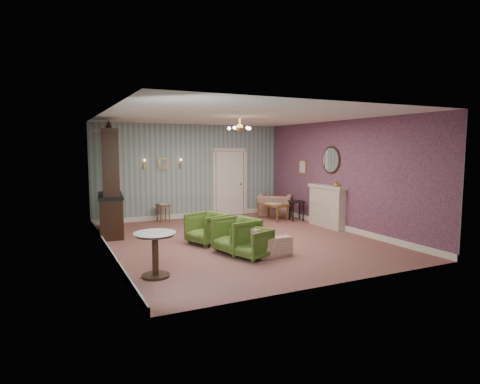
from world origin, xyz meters
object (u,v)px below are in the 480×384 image
side_table_black (296,211)px  olive_chair_b (236,234)px  olive_chair_a (252,242)px  sofa_chintz (253,231)px  wingback_chair (275,201)px  pedestal_table (155,255)px  dresser (110,179)px  coffee_table (273,212)px  olive_chair_c (207,227)px  fireplace (327,206)px

side_table_black → olive_chair_b: bearing=-141.1°
olive_chair_a → sofa_chintz: sofa_chintz is taller
olive_chair_b → wingback_chair: bearing=127.0°
olive_chair_a → pedestal_table: 2.05m
dresser → coffee_table: dresser is taller
olive_chair_a → coffee_table: bearing=124.5°
olive_chair_c → side_table_black: size_ratio=1.29×
olive_chair_a → pedestal_table: (-2.02, -0.35, 0.06)m
olive_chair_a → dresser: size_ratio=0.24×
olive_chair_c → side_table_black: (3.48, 1.59, -0.09)m
olive_chair_b → wingback_chair: wingback_chair is taller
sofa_chintz → dresser: bearing=39.8°
sofa_chintz → olive_chair_b: bearing=111.1°
pedestal_table → coffee_table: bearing=40.5°
sofa_chintz → olive_chair_c: bearing=41.3°
olive_chair_a → side_table_black: bearing=115.3°
dresser → coffee_table: (4.74, 0.03, -1.15)m
olive_chair_b → fireplace: (3.43, 1.42, 0.18)m
sofa_chintz → coffee_table: size_ratio=1.99×
olive_chair_b → fireplace: fireplace is taller
olive_chair_a → sofa_chintz: (0.40, 0.74, 0.05)m
wingback_chair → olive_chair_c: bearing=74.1°
fireplace → side_table_black: fireplace is taller
olive_chair_c → coffee_table: olive_chair_c is taller
olive_chair_a → dresser: (-2.18, 3.53, 1.07)m
olive_chair_a → olive_chair_c: (-0.37, 1.53, 0.06)m
coffee_table → side_table_black: 0.71m
wingback_chair → dresser: bearing=43.2°
olive_chair_b → sofa_chintz: bearing=101.5°
sofa_chintz → wingback_chair: bearing=-40.2°
olive_chair_b → olive_chair_c: (-0.26, 1.01, -0.01)m
olive_chair_c → sofa_chintz: olive_chair_c is taller
fireplace → pedestal_table: bearing=-156.9°
pedestal_table → fireplace: bearing=23.1°
coffee_table → dresser: bearing=-179.6°
olive_chair_a → fireplace: (3.33, 1.93, 0.25)m
olive_chair_b → fireplace: bearing=99.7°
olive_chair_a → olive_chair_b: (-0.10, 0.52, 0.07)m
coffee_table → side_table_black: size_ratio=1.63×
pedestal_table → side_table_black: bearing=34.0°
wingback_chair → pedestal_table: bearing=77.8°
sofa_chintz → coffee_table: (2.16, 2.82, -0.13)m
olive_chair_a → wingback_chair: 5.18m
pedestal_table → olive_chair_a: bearing=9.8°
fireplace → coffee_table: size_ratio=1.43×
olive_chair_a → dresser: dresser is taller
olive_chair_a → sofa_chintz: bearing=131.8°
wingback_chair → coffee_table: wingback_chair is taller
olive_chair_b → coffee_table: size_ratio=0.82×
side_table_black → pedestal_table: bearing=-146.0°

